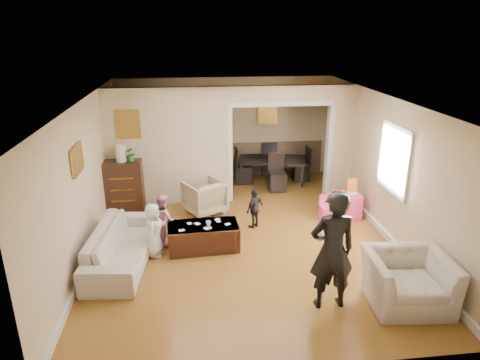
{
  "coord_description": "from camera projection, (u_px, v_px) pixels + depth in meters",
  "views": [
    {
      "loc": [
        -0.9,
        -7.37,
        3.8
      ],
      "look_at": [
        0.0,
        0.2,
        1.05
      ],
      "focal_mm": 32.01,
      "sensor_mm": 36.0,
      "label": 1
    }
  ],
  "objects": [
    {
      "name": "child_kneel_a",
      "position": [
        154.0,
        230.0,
        7.37
      ],
      "size": [
        0.36,
        0.5,
        0.97
      ],
      "primitive_type": "imported",
      "rotation": [
        0.0,
        0.0,
        1.47
      ],
      "color": "white",
      "rests_on": "ground"
    },
    {
      "name": "dresser",
      "position": [
        124.0,
        186.0,
        9.21
      ],
      "size": [
        0.81,
        0.45,
        1.11
      ],
      "primitive_type": "cube",
      "color": "#331B0F",
      "rests_on": "ground"
    },
    {
      "name": "coffee_cup",
      "position": [
        208.0,
        224.0,
        7.56
      ],
      "size": [
        0.1,
        0.1,
        0.08
      ],
      "primitive_type": "imported",
      "rotation": [
        0.0,
        0.0,
        0.07
      ],
      "color": "silver",
      "rests_on": "coffee_table"
    },
    {
      "name": "sofa",
      "position": [
        122.0,
        245.0,
        7.21
      ],
      "size": [
        1.08,
        2.27,
        0.64
      ],
      "primitive_type": "imported",
      "rotation": [
        0.0,
        0.0,
        1.47
      ],
      "color": "beige",
      "rests_on": "ground"
    },
    {
      "name": "dining_table",
      "position": [
        272.0,
        170.0,
        11.02
      ],
      "size": [
        1.86,
        1.29,
        0.6
      ],
      "primitive_type": "imported",
      "rotation": [
        0.0,
        0.0,
        -0.22
      ],
      "color": "black",
      "rests_on": "ground"
    },
    {
      "name": "armchair_front",
      "position": [
        408.0,
        281.0,
        6.11
      ],
      "size": [
        1.22,
        1.09,
        0.75
      ],
      "primitive_type": "imported",
      "rotation": [
        0.0,
        0.0,
        -0.08
      ],
      "color": "beige",
      "rests_on": "ground"
    },
    {
      "name": "armchair_back",
      "position": [
        204.0,
        197.0,
        9.16
      ],
      "size": [
        1.04,
        1.05,
        0.71
      ],
      "primitive_type": "imported",
      "rotation": [
        0.0,
        0.0,
        3.64
      ],
      "color": "tan",
      "rests_on": "ground"
    },
    {
      "name": "floor",
      "position": [
        241.0,
        234.0,
        8.28
      ],
      "size": [
        7.0,
        7.0,
        0.0
      ],
      "primitive_type": "plane",
      "color": "#A66E2A",
      "rests_on": "ground"
    },
    {
      "name": "craft_papers",
      "position": [
        205.0,
        225.0,
        7.6
      ],
      "size": [
        0.93,
        0.49,
        0.0
      ],
      "color": "white",
      "rests_on": "coffee_table"
    },
    {
      "name": "play_table",
      "position": [
        346.0,
        205.0,
        9.02
      ],
      "size": [
        0.54,
        0.54,
        0.5
      ],
      "primitive_type": "cube",
      "rotation": [
        0.0,
        0.0,
        -0.04
      ],
      "color": "#FF4387",
      "rests_on": "ground"
    },
    {
      "name": "cyan_cup",
      "position": [
        344.0,
        193.0,
        8.87
      ],
      "size": [
        0.08,
        0.08,
        0.08
      ],
      "primitive_type": "cylinder",
      "color": "#28B4CB",
      "rests_on": "play_table"
    },
    {
      "name": "partition_header",
      "position": [
        282.0,
        93.0,
        9.26
      ],
      "size": [
        2.22,
        0.18,
        0.35
      ],
      "primitive_type": "cube",
      "color": "beige",
      "rests_on": "partition_right"
    },
    {
      "name": "framed_art_sofa_wall",
      "position": [
        77.0,
        159.0,
        6.8
      ],
      "size": [
        0.03,
        0.55,
        0.4
      ],
      "primitive_type": "cube",
      "color": "brown"
    },
    {
      "name": "adult_person",
      "position": [
        332.0,
        251.0,
        5.89
      ],
      "size": [
        0.66,
        0.45,
        1.77
      ],
      "primitive_type": "imported",
      "rotation": [
        0.0,
        0.0,
        3.19
      ],
      "color": "black",
      "rests_on": "ground"
    },
    {
      "name": "window_pane",
      "position": [
        395.0,
        159.0,
        7.68
      ],
      "size": [
        0.03,
        0.95,
        1.1
      ],
      "primitive_type": "cube",
      "color": "white",
      "rests_on": "ground"
    },
    {
      "name": "framed_art_partition",
      "position": [
        128.0,
        124.0,
        8.99
      ],
      "size": [
        0.45,
        0.03,
        0.55
      ],
      "primitive_type": "cube",
      "color": "brown",
      "rests_on": "partition_left"
    },
    {
      "name": "potted_plant",
      "position": [
        131.0,
        154.0,
        8.99
      ],
      "size": [
        0.29,
        0.25,
        0.32
      ],
      "primitive_type": "imported",
      "color": "#326D30",
      "rests_on": "dresser"
    },
    {
      "name": "toy_block",
      "position": [
        340.0,
        191.0,
        9.03
      ],
      "size": [
        0.09,
        0.08,
        0.05
      ],
      "primitive_type": "cube",
      "rotation": [
        0.0,
        0.0,
        0.31
      ],
      "color": "red",
      "rests_on": "play_table"
    },
    {
      "name": "cereal_box",
      "position": [
        352.0,
        185.0,
        9.0
      ],
      "size": [
        0.2,
        0.08,
        0.3
      ],
      "primitive_type": "cube",
      "rotation": [
        0.0,
        0.0,
        -0.04
      ],
      "color": "yellow",
      "rests_on": "play_table"
    },
    {
      "name": "coffee_table",
      "position": [
        203.0,
        237.0,
        7.69
      ],
      "size": [
        1.29,
        0.71,
        0.47
      ],
      "primitive_type": "cube",
      "rotation": [
        0.0,
        0.0,
        0.07
      ],
      "color": "#3A1B12",
      "rests_on": "ground"
    },
    {
      "name": "framed_art_alcove",
      "position": [
        268.0,
        112.0,
        11.03
      ],
      "size": [
        0.45,
        0.03,
        0.55
      ],
      "primitive_type": "cube",
      "color": "brown"
    },
    {
      "name": "partition_left",
      "position": [
        169.0,
        147.0,
        9.36
      ],
      "size": [
        2.75,
        0.18,
        2.6
      ],
      "primitive_type": "cube",
      "color": "beige",
      "rests_on": "ground"
    },
    {
      "name": "child_toddler",
      "position": [
        255.0,
        208.0,
        8.45
      ],
      "size": [
        0.48,
        0.47,
        0.81
      ],
      "primitive_type": "imported",
      "rotation": [
        0.0,
        0.0,
        -2.37
      ],
      "color": "black",
      "rests_on": "ground"
    },
    {
      "name": "partition_right",
      "position": [
        339.0,
        142.0,
        9.79
      ],
      "size": [
        0.55,
        0.18,
        2.6
      ],
      "primitive_type": "cube",
      "color": "beige",
      "rests_on": "ground"
    },
    {
      "name": "play_bowl",
      "position": [
        352.0,
        195.0,
        8.82
      ],
      "size": [
        0.22,
        0.22,
        0.05
      ],
      "primitive_type": "imported",
      "rotation": [
        0.0,
        0.0,
        -0.04
      ],
      "color": "silver",
      "rests_on": "play_table"
    },
    {
      "name": "table_lamp",
      "position": [
        121.0,
        153.0,
        8.96
      ],
      "size": [
        0.22,
        0.22,
        0.36
      ],
      "primitive_type": "cylinder",
      "color": "beige",
      "rests_on": "dresser"
    },
    {
      "name": "child_kneel_b",
      "position": [
        164.0,
        219.0,
        7.81
      ],
      "size": [
        0.53,
        0.58,
        0.97
      ],
      "primitive_type": "imported",
      "rotation": [
        0.0,
        0.0,
        1.99
      ],
      "color": "pink",
      "rests_on": "ground"
    }
  ]
}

